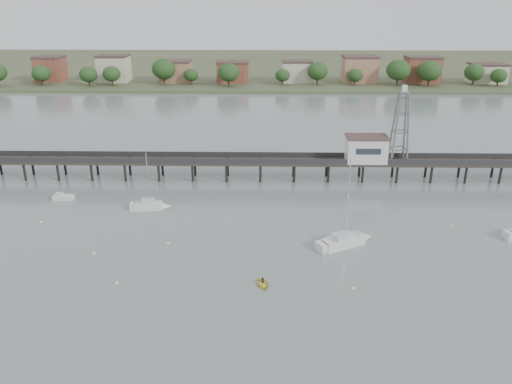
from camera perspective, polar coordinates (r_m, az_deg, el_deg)
pier at (r=103.20m, az=-1.42°, el=3.52°), size 150.00×5.00×5.50m
pier_building at (r=104.30m, az=12.47°, el=4.86°), size 8.40×5.40×5.30m
lattice_tower at (r=104.67m, az=16.18°, el=7.09°), size 3.20×3.20×15.50m
sailboat_c at (r=78.04m, az=10.74°, el=-5.43°), size 9.14×6.45×14.71m
sailboat_b at (r=90.84m, az=-11.65°, el=-1.56°), size 6.70×2.44×11.02m
white_tender at (r=100.08m, az=-21.20°, el=-0.58°), size 3.83×1.82×1.45m
yellow_dinghy at (r=66.59m, az=0.78°, el=-10.62°), size 2.09×1.11×2.81m
dinghy_occupant at (r=66.59m, az=0.78°, el=-10.62°), size 0.62×1.07×0.24m
mooring_buoys at (r=74.43m, az=-0.99°, el=-6.89°), size 75.56×20.24×0.39m
far_shore at (r=279.93m, az=0.28°, el=14.17°), size 500.00×170.00×10.40m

